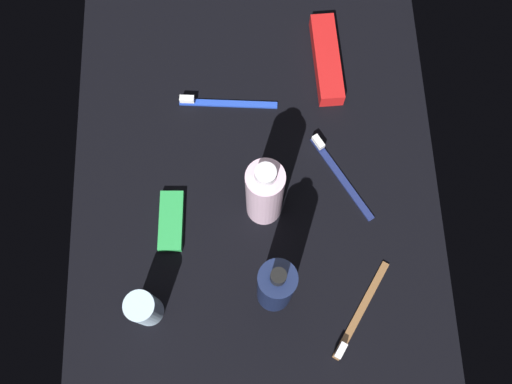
{
  "coord_description": "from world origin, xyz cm",
  "views": [
    {
      "loc": [
        -28.02,
        1.04,
        93.59
      ],
      "look_at": [
        0.0,
        0.0,
        3.0
      ],
      "focal_mm": 39.27,
      "sensor_mm": 36.0,
      "label": 1
    }
  ],
  "objects_px": {
    "bodywash_bottle": "(265,193)",
    "snack_bar_green": "(171,221)",
    "toothbrush_blue": "(222,103)",
    "toothpaste_box_red": "(327,59)",
    "toothbrush_brown": "(358,316)",
    "deodorant_stick": "(144,309)",
    "toothbrush_navy": "(338,172)",
    "lotion_bottle": "(276,287)"
  },
  "relations": [
    {
      "from": "bodywash_bottle",
      "to": "snack_bar_green",
      "type": "xyz_separation_m",
      "value": [
        -0.02,
        0.16,
        -0.08
      ]
    },
    {
      "from": "deodorant_stick",
      "to": "toothbrush_blue",
      "type": "height_order",
      "value": "deodorant_stick"
    },
    {
      "from": "deodorant_stick",
      "to": "snack_bar_green",
      "type": "relative_size",
      "value": 0.89
    },
    {
      "from": "toothbrush_brown",
      "to": "snack_bar_green",
      "type": "bearing_deg",
      "value": 60.95
    },
    {
      "from": "toothbrush_brown",
      "to": "toothbrush_blue",
      "type": "bearing_deg",
      "value": 28.76
    },
    {
      "from": "bodywash_bottle",
      "to": "snack_bar_green",
      "type": "bearing_deg",
      "value": 96.84
    },
    {
      "from": "deodorant_stick",
      "to": "toothbrush_brown",
      "type": "distance_m",
      "value": 0.34
    },
    {
      "from": "toothbrush_blue",
      "to": "bodywash_bottle",
      "type": "bearing_deg",
      "value": -161.35
    },
    {
      "from": "bodywash_bottle",
      "to": "deodorant_stick",
      "type": "distance_m",
      "value": 0.26
    },
    {
      "from": "toothbrush_blue",
      "to": "toothbrush_brown",
      "type": "height_order",
      "value": "same"
    },
    {
      "from": "toothbrush_blue",
      "to": "snack_bar_green",
      "type": "bearing_deg",
      "value": 157.45
    },
    {
      "from": "toothbrush_brown",
      "to": "toothpaste_box_red",
      "type": "distance_m",
      "value": 0.47
    },
    {
      "from": "bodywash_bottle",
      "to": "toothbrush_blue",
      "type": "height_order",
      "value": "bodywash_bottle"
    },
    {
      "from": "bodywash_bottle",
      "to": "snack_bar_green",
      "type": "distance_m",
      "value": 0.18
    },
    {
      "from": "toothbrush_navy",
      "to": "toothpaste_box_red",
      "type": "height_order",
      "value": "toothpaste_box_red"
    },
    {
      "from": "bodywash_bottle",
      "to": "toothbrush_brown",
      "type": "distance_m",
      "value": 0.25
    },
    {
      "from": "deodorant_stick",
      "to": "toothbrush_blue",
      "type": "distance_m",
      "value": 0.39
    },
    {
      "from": "lotion_bottle",
      "to": "toothbrush_brown",
      "type": "bearing_deg",
      "value": -106.35
    },
    {
      "from": "deodorant_stick",
      "to": "toothpaste_box_red",
      "type": "height_order",
      "value": "deodorant_stick"
    },
    {
      "from": "bodywash_bottle",
      "to": "toothbrush_brown",
      "type": "height_order",
      "value": "bodywash_bottle"
    },
    {
      "from": "lotion_bottle",
      "to": "bodywash_bottle",
      "type": "xyz_separation_m",
      "value": [
        0.15,
        0.01,
        -0.01
      ]
    },
    {
      "from": "snack_bar_green",
      "to": "toothbrush_blue",
      "type": "bearing_deg",
      "value": -20.39
    },
    {
      "from": "lotion_bottle",
      "to": "toothpaste_box_red",
      "type": "height_order",
      "value": "lotion_bottle"
    },
    {
      "from": "lotion_bottle",
      "to": "toothbrush_navy",
      "type": "bearing_deg",
      "value": -30.62
    },
    {
      "from": "bodywash_bottle",
      "to": "toothbrush_navy",
      "type": "xyz_separation_m",
      "value": [
        0.06,
        -0.13,
        -0.08
      ]
    },
    {
      "from": "deodorant_stick",
      "to": "toothbrush_blue",
      "type": "bearing_deg",
      "value": -18.91
    },
    {
      "from": "lotion_bottle",
      "to": "toothpaste_box_red",
      "type": "xyz_separation_m",
      "value": [
        0.43,
        -0.12,
        -0.08
      ]
    },
    {
      "from": "deodorant_stick",
      "to": "snack_bar_green",
      "type": "bearing_deg",
      "value": -13.25
    },
    {
      "from": "bodywash_bottle",
      "to": "toothbrush_navy",
      "type": "bearing_deg",
      "value": -66.23
    },
    {
      "from": "deodorant_stick",
      "to": "bodywash_bottle",
      "type": "bearing_deg",
      "value": -49.1
    },
    {
      "from": "lotion_bottle",
      "to": "toothbrush_brown",
      "type": "distance_m",
      "value": 0.17
    },
    {
      "from": "bodywash_bottle",
      "to": "deodorant_stick",
      "type": "relative_size",
      "value": 2.06
    },
    {
      "from": "toothbrush_navy",
      "to": "toothbrush_blue",
      "type": "bearing_deg",
      "value": 54.68
    },
    {
      "from": "toothbrush_brown",
      "to": "snack_bar_green",
      "type": "relative_size",
      "value": 1.52
    },
    {
      "from": "toothbrush_blue",
      "to": "toothpaste_box_red",
      "type": "bearing_deg",
      "value": -68.79
    },
    {
      "from": "lotion_bottle",
      "to": "deodorant_stick",
      "type": "distance_m",
      "value": 0.21
    },
    {
      "from": "toothpaste_box_red",
      "to": "toothbrush_brown",
      "type": "bearing_deg",
      "value": 179.8
    },
    {
      "from": "toothbrush_blue",
      "to": "toothbrush_navy",
      "type": "height_order",
      "value": "same"
    },
    {
      "from": "toothbrush_navy",
      "to": "snack_bar_green",
      "type": "bearing_deg",
      "value": 104.88
    },
    {
      "from": "lotion_bottle",
      "to": "toothbrush_brown",
      "type": "xyz_separation_m",
      "value": [
        -0.04,
        -0.14,
        -0.09
      ]
    },
    {
      "from": "bodywash_bottle",
      "to": "toothbrush_blue",
      "type": "relative_size",
      "value": 1.05
    },
    {
      "from": "toothbrush_blue",
      "to": "toothpaste_box_red",
      "type": "height_order",
      "value": "toothpaste_box_red"
    }
  ]
}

